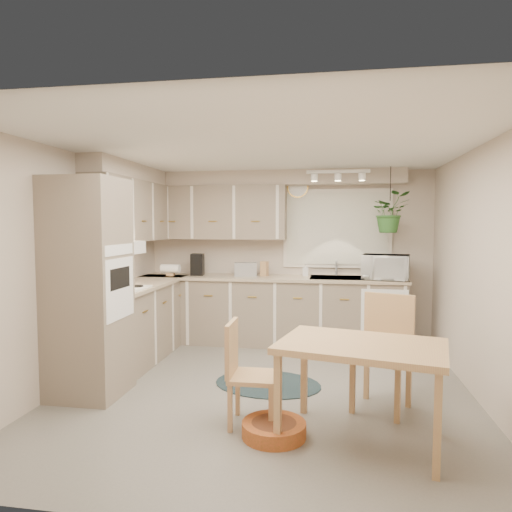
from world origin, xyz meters
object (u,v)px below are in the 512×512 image
object	(u,v)px
chair_back	(382,354)
microwave	(386,264)
braided_rug	(268,384)
chair_left	(254,374)
dining_table	(361,392)
pet_bed	(274,429)

from	to	relation	value
chair_back	microwave	xyz separation A→B (m)	(0.25, 1.99, 0.63)
chair_back	braided_rug	distance (m)	1.29
chair_left	chair_back	world-z (taller)	chair_back
chair_left	chair_back	bearing A→B (deg)	113.23
dining_table	pet_bed	size ratio (longest dim) A/B	2.41
dining_table	pet_bed	distance (m)	0.74
dining_table	chair_left	xyz separation A→B (m)	(-0.86, 0.15, 0.05)
chair_left	braided_rug	size ratio (longest dim) A/B	0.77
chair_left	pet_bed	size ratio (longest dim) A/B	1.71
pet_bed	chair_back	bearing A→B (deg)	37.35
chair_left	pet_bed	xyz separation A→B (m)	(0.19, -0.19, -0.37)
chair_back	pet_bed	bearing A→B (deg)	59.51
braided_rug	microwave	xyz separation A→B (m)	(1.34, 1.51, 1.13)
dining_table	braided_rug	size ratio (longest dim) A/B	1.09
chair_left	pet_bed	bearing A→B (deg)	44.62
dining_table	microwave	xyz separation A→B (m)	(0.46, 2.63, 0.76)
dining_table	braided_rug	bearing A→B (deg)	127.98
microwave	chair_back	bearing A→B (deg)	-86.28
dining_table	chair_back	xyz separation A→B (m)	(0.22, 0.63, 0.13)
dining_table	chair_back	bearing A→B (deg)	71.00
braided_rug	chair_left	bearing A→B (deg)	-89.12
dining_table	pet_bed	xyz separation A→B (m)	(-0.66, -0.04, -0.32)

